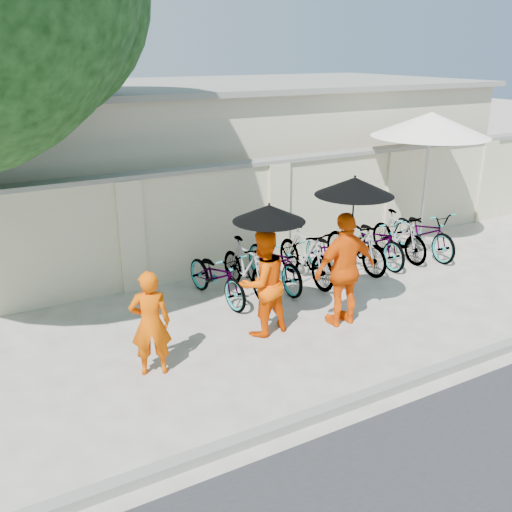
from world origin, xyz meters
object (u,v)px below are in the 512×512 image
monk_center (263,283)px  patio_umbrella (431,126)px  monk_right (345,270)px  monk_left (150,323)px

monk_center → patio_umbrella: patio_umbrella is taller
patio_umbrella → monk_center: bearing=-159.9°
monk_center → monk_right: bearing=158.3°
monk_left → monk_center: (1.85, 0.28, 0.09)m
patio_umbrella → monk_left: bearing=-162.9°
monk_left → patio_umbrella: (6.86, 2.12, 1.88)m
monk_center → monk_right: size_ratio=0.90×
monk_right → patio_umbrella: 4.66m
monk_left → monk_right: 3.12m
monk_right → monk_left: bearing=0.4°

